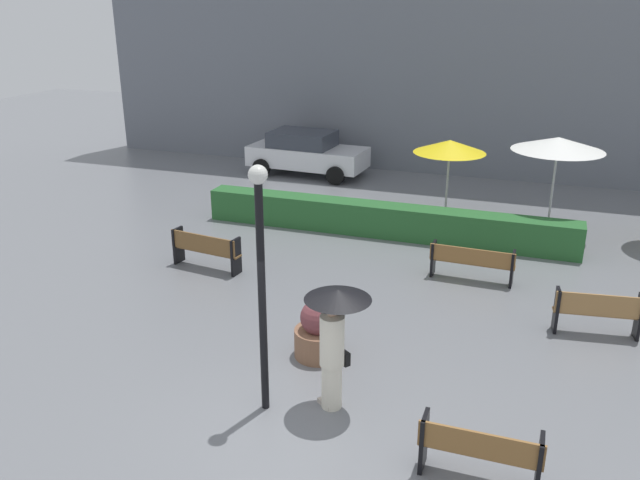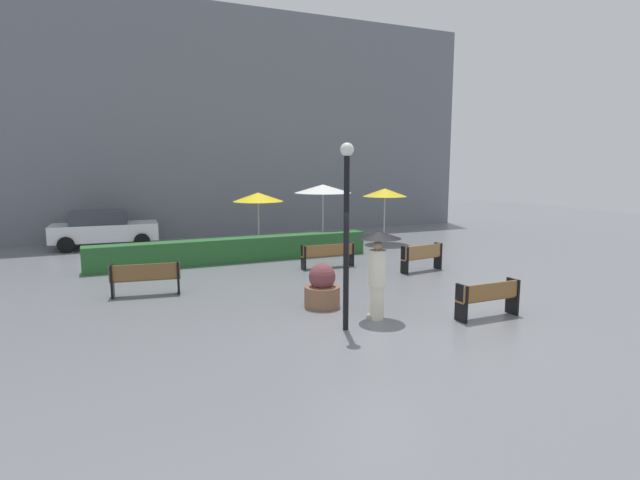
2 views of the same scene
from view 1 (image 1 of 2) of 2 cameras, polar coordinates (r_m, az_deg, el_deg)
The scene contains 13 objects.
ground_plane at distance 10.37m, azimuth -1.06°, elevation -15.36°, with size 60.00×60.00×0.00m, color slate.
bench_far_right at distance 13.44m, azimuth 23.09°, elevation -5.67°, with size 1.62×0.53×0.88m.
bench_back_row at distance 15.12m, azimuth 13.12°, elevation -1.79°, with size 1.90×0.41×0.81m.
bench_near_right at distance 9.22m, azimuth 13.77°, elevation -17.39°, with size 1.61×0.38×0.84m.
bench_far_left at distance 15.59m, azimuth -9.98°, elevation -0.72°, with size 1.82×0.60×0.88m.
pedestrian_with_umbrella at distance 9.97m, azimuth 1.28°, elevation -7.94°, with size 1.02×1.02×2.00m.
planter_pot at distance 11.74m, azimuth -0.12°, elevation -8.04°, with size 0.88×0.88×1.09m.
lamp_post at distance 9.51m, azimuth -5.17°, elevation -2.33°, with size 0.28×0.28×3.91m.
patio_umbrella_yellow at distance 18.50m, azimuth 11.26°, elevation 8.00°, with size 2.00×2.00×2.38m.
patio_umbrella_white at distance 18.24m, azimuth 20.06°, elevation 7.87°, with size 2.38×2.38×2.66m.
hedge_strip at distance 17.65m, azimuth 5.62°, elevation 1.73°, with size 10.08×0.70×0.87m, color #28602D.
building_facade at distance 24.06m, azimuth 13.02°, elevation 18.60°, with size 28.00×1.20×10.99m, color slate.
parked_car at distance 23.74m, azimuth -1.20°, elevation 7.66°, with size 4.30×2.18×1.57m.
Camera 1 is at (2.97, -7.87, 6.06)m, focal length 36.69 mm.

